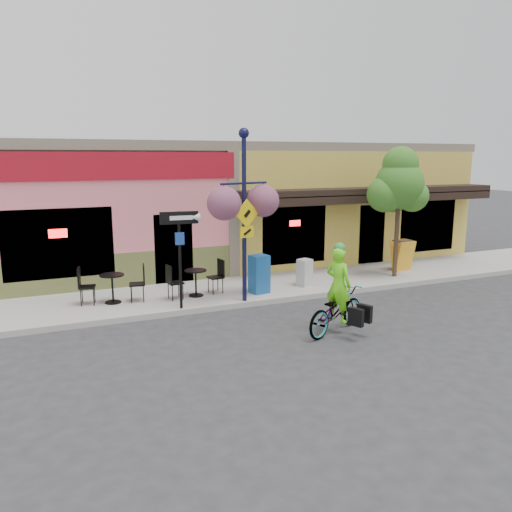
{
  "coord_description": "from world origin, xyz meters",
  "views": [
    {
      "loc": [
        -6.65,
        -11.54,
        4.01
      ],
      "look_at": [
        -1.48,
        0.5,
        1.4
      ],
      "focal_mm": 35.0,
      "sensor_mm": 36.0,
      "label": 1
    }
  ],
  "objects_px": {
    "bicycle": "(336,310)",
    "street_tree": "(398,212)",
    "cyclist_rider": "(338,295)",
    "newspaper_box_blue": "(259,274)",
    "building": "(221,201)",
    "lamp_post": "(244,217)",
    "newspaper_box_grey": "(305,272)",
    "one_way_sign": "(180,261)"
  },
  "relations": [
    {
      "from": "newspaper_box_grey",
      "to": "bicycle",
      "type": "bearing_deg",
      "value": -126.73
    },
    {
      "from": "building",
      "to": "newspaper_box_blue",
      "type": "bearing_deg",
      "value": -99.6
    },
    {
      "from": "lamp_post",
      "to": "newspaper_box_grey",
      "type": "distance_m",
      "value": 3.07
    },
    {
      "from": "newspaper_box_blue",
      "to": "cyclist_rider",
      "type": "bearing_deg",
      "value": -91.4
    },
    {
      "from": "lamp_post",
      "to": "street_tree",
      "type": "distance_m",
      "value": 5.65
    },
    {
      "from": "cyclist_rider",
      "to": "building",
      "type": "bearing_deg",
      "value": -27.02
    },
    {
      "from": "building",
      "to": "cyclist_rider",
      "type": "height_order",
      "value": "building"
    },
    {
      "from": "cyclist_rider",
      "to": "newspaper_box_grey",
      "type": "relative_size",
      "value": 2.14
    },
    {
      "from": "cyclist_rider",
      "to": "newspaper_box_blue",
      "type": "bearing_deg",
      "value": -14.95
    },
    {
      "from": "newspaper_box_blue",
      "to": "newspaper_box_grey",
      "type": "bearing_deg",
      "value": -3.71
    },
    {
      "from": "one_way_sign",
      "to": "bicycle",
      "type": "bearing_deg",
      "value": -37.72
    },
    {
      "from": "lamp_post",
      "to": "newspaper_box_grey",
      "type": "height_order",
      "value": "lamp_post"
    },
    {
      "from": "building",
      "to": "cyclist_rider",
      "type": "distance_m",
      "value": 9.72
    },
    {
      "from": "cyclist_rider",
      "to": "one_way_sign",
      "type": "xyz_separation_m",
      "value": [
        -2.99,
        2.75,
        0.53
      ]
    },
    {
      "from": "one_way_sign",
      "to": "newspaper_box_blue",
      "type": "xyz_separation_m",
      "value": [
        2.46,
        0.59,
        -0.71
      ]
    },
    {
      "from": "newspaper_box_grey",
      "to": "street_tree",
      "type": "distance_m",
      "value": 3.74
    },
    {
      "from": "building",
      "to": "street_tree",
      "type": "relative_size",
      "value": 4.29
    },
    {
      "from": "one_way_sign",
      "to": "street_tree",
      "type": "bearing_deg",
      "value": 10.83
    },
    {
      "from": "cyclist_rider",
      "to": "street_tree",
      "type": "xyz_separation_m",
      "value": [
        4.39,
        3.45,
        1.4
      ]
    },
    {
      "from": "cyclist_rider",
      "to": "lamp_post",
      "type": "relative_size",
      "value": 0.38
    },
    {
      "from": "bicycle",
      "to": "street_tree",
      "type": "xyz_separation_m",
      "value": [
        4.44,
        3.45,
        1.75
      ]
    },
    {
      "from": "cyclist_rider",
      "to": "newspaper_box_grey",
      "type": "bearing_deg",
      "value": -40.65
    },
    {
      "from": "street_tree",
      "to": "newspaper_box_grey",
      "type": "bearing_deg",
      "value": 178.62
    },
    {
      "from": "bicycle",
      "to": "street_tree",
      "type": "distance_m",
      "value": 5.89
    },
    {
      "from": "newspaper_box_blue",
      "to": "newspaper_box_grey",
      "type": "relative_size",
      "value": 1.34
    },
    {
      "from": "lamp_post",
      "to": "newspaper_box_blue",
      "type": "height_order",
      "value": "lamp_post"
    },
    {
      "from": "building",
      "to": "newspaper_box_blue",
      "type": "xyz_separation_m",
      "value": [
        -1.06,
        -6.26,
        -1.55
      ]
    },
    {
      "from": "building",
      "to": "one_way_sign",
      "type": "distance_m",
      "value": 7.75
    },
    {
      "from": "cyclist_rider",
      "to": "newspaper_box_grey",
      "type": "xyz_separation_m",
      "value": [
        1.07,
        3.53,
        -0.32
      ]
    },
    {
      "from": "cyclist_rider",
      "to": "one_way_sign",
      "type": "height_order",
      "value": "one_way_sign"
    },
    {
      "from": "bicycle",
      "to": "lamp_post",
      "type": "relative_size",
      "value": 0.44
    },
    {
      "from": "lamp_post",
      "to": "street_tree",
      "type": "relative_size",
      "value": 1.08
    },
    {
      "from": "building",
      "to": "one_way_sign",
      "type": "relative_size",
      "value": 7.21
    },
    {
      "from": "building",
      "to": "newspaper_box_grey",
      "type": "xyz_separation_m",
      "value": [
        0.53,
        -6.07,
        -1.69
      ]
    },
    {
      "from": "street_tree",
      "to": "building",
      "type": "bearing_deg",
      "value": 122.08
    },
    {
      "from": "cyclist_rider",
      "to": "one_way_sign",
      "type": "distance_m",
      "value": 4.1
    },
    {
      "from": "cyclist_rider",
      "to": "one_way_sign",
      "type": "bearing_deg",
      "value": 23.5
    },
    {
      "from": "building",
      "to": "newspaper_box_blue",
      "type": "height_order",
      "value": "building"
    },
    {
      "from": "lamp_post",
      "to": "newspaper_box_blue",
      "type": "xyz_separation_m",
      "value": [
        0.69,
        0.59,
        -1.75
      ]
    },
    {
      "from": "building",
      "to": "street_tree",
      "type": "height_order",
      "value": "building"
    },
    {
      "from": "bicycle",
      "to": "building",
      "type": "bearing_deg",
      "value": -27.31
    },
    {
      "from": "lamp_post",
      "to": "newspaper_box_grey",
      "type": "relative_size",
      "value": 5.61
    }
  ]
}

